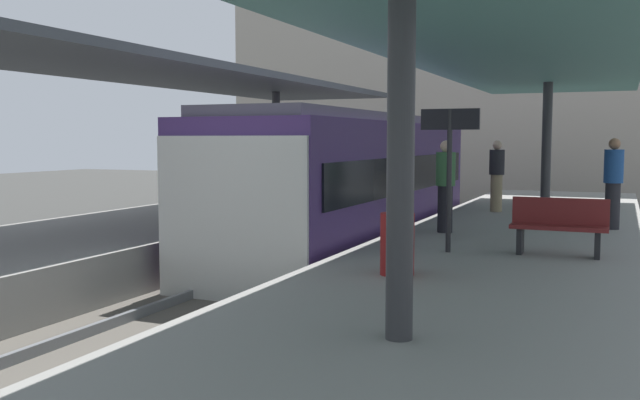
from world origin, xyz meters
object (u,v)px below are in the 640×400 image
at_px(passenger_mid_platform, 497,175).
at_px(platform_sign, 450,147).
at_px(passenger_far_end, 613,182).
at_px(litter_bin, 397,244).
at_px(passenger_near_bench, 445,185).
at_px(platform_bench, 559,225).
at_px(commuter_train, 350,185).

bearing_deg(passenger_mid_platform, platform_sign, -87.11).
bearing_deg(passenger_far_end, passenger_mid_platform, 136.44).
bearing_deg(litter_bin, passenger_near_bench, 95.21).
relative_size(platform_bench, passenger_far_end, 0.79).
xyz_separation_m(passenger_near_bench, passenger_far_end, (2.88, 1.73, 0.02)).
bearing_deg(passenger_mid_platform, passenger_far_end, -43.56).
height_order(commuter_train, passenger_mid_platform, commuter_train).
xyz_separation_m(litter_bin, passenger_near_bench, (-0.40, 4.33, 0.50)).
bearing_deg(passenger_near_bench, passenger_mid_platform, 86.50).
relative_size(commuter_train, platform_sign, 4.73).
height_order(passenger_near_bench, passenger_mid_platform, passenger_near_bench).
distance_m(commuter_train, platform_bench, 5.89).
bearing_deg(commuter_train, platform_bench, -36.82).
bearing_deg(commuter_train, platform_sign, -51.29).
relative_size(platform_bench, litter_bin, 1.75).
bearing_deg(platform_bench, passenger_mid_platform, 107.40).
distance_m(litter_bin, passenger_mid_platform, 8.57).
bearing_deg(platform_sign, passenger_far_end, 60.22).
xyz_separation_m(commuter_train, litter_bin, (2.92, -5.94, -0.33)).
distance_m(litter_bin, passenger_near_bench, 4.37).
height_order(commuter_train, litter_bin, commuter_train).
height_order(platform_sign, passenger_far_end, platform_sign).
bearing_deg(platform_sign, passenger_mid_platform, 92.89).
bearing_deg(passenger_mid_platform, commuter_train, -136.82).
distance_m(platform_sign, passenger_far_end, 4.67).
distance_m(platform_sign, passenger_mid_platform, 6.55).
bearing_deg(passenger_far_end, platform_bench, -100.81).
bearing_deg(platform_sign, commuter_train, 128.71).
bearing_deg(passenger_near_bench, platform_bench, -41.25).
bearing_deg(passenger_mid_platform, passenger_near_bench, -93.50).
xyz_separation_m(commuter_train, passenger_near_bench, (2.53, -1.61, 0.17)).
bearing_deg(litter_bin, passenger_far_end, 67.70).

